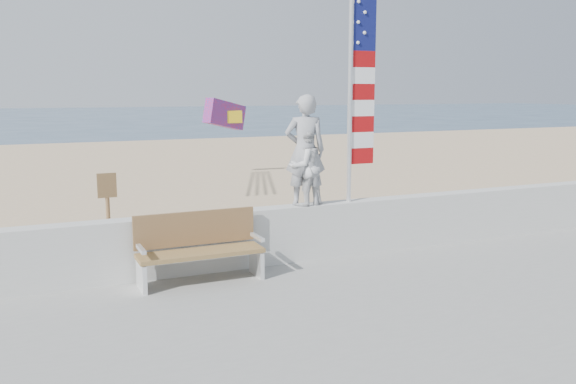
% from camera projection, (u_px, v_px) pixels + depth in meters
% --- Properties ---
extents(ground, '(220.00, 220.00, 0.00)m').
position_uv_depth(ground, '(330.00, 314.00, 8.03)').
color(ground, '#324B65').
rests_on(ground, ground).
extents(sand, '(90.00, 40.00, 0.08)m').
position_uv_depth(sand, '(171.00, 201.00, 16.13)').
color(sand, tan).
rests_on(sand, ground).
extents(seawall, '(30.00, 0.35, 0.90)m').
position_uv_depth(seawall, '(271.00, 235.00, 9.73)').
color(seawall, silver).
rests_on(seawall, boardwalk).
extents(adult, '(0.75, 0.61, 1.78)m').
position_uv_depth(adult, '(305.00, 150.00, 9.75)').
color(adult, '#949599').
rests_on(adult, seawall).
extents(child, '(0.70, 0.60, 1.26)m').
position_uv_depth(child, '(305.00, 167.00, 9.79)').
color(child, silver).
rests_on(child, seawall).
extents(bench, '(1.80, 0.57, 1.00)m').
position_uv_depth(bench, '(199.00, 247.00, 8.78)').
color(bench, olive).
rests_on(bench, boardwalk).
extents(flag, '(0.50, 0.08, 3.50)m').
position_uv_depth(flag, '(357.00, 86.00, 9.96)').
color(flag, white).
rests_on(flag, seawall).
extents(parafoil_kite, '(0.95, 0.60, 0.64)m').
position_uv_depth(parafoil_kite, '(226.00, 115.00, 11.84)').
color(parafoil_kite, red).
rests_on(parafoil_kite, ground).
extents(sign, '(0.32, 0.07, 1.46)m').
position_uv_depth(sign, '(108.00, 208.00, 10.38)').
color(sign, olive).
rests_on(sign, sand).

